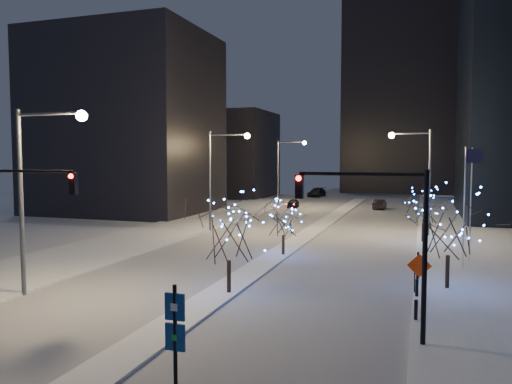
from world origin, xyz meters
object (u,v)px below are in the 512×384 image
at_px(street_lamp_w_near, 36,176).
at_px(holiday_tree_plaza_near, 449,224).
at_px(traffic_signal_west, 16,213).
at_px(car_mid, 380,204).
at_px(car_far, 317,192).
at_px(holiday_tree_plaza_far, 423,208).
at_px(car_near, 293,203).
at_px(street_lamp_w_far, 285,164).
at_px(street_lamp_w_mid, 220,167).
at_px(holiday_tree_median_far, 283,219).
at_px(construction_sign, 419,269).
at_px(holiday_tree_median_near, 229,231).
at_px(traffic_signal_east, 384,226).
at_px(street_lamp_east, 419,168).
at_px(wayfinding_sign, 175,331).

height_order(street_lamp_w_near, holiday_tree_plaza_near, street_lamp_w_near).
bearing_deg(traffic_signal_west, street_lamp_w_near, 103.96).
height_order(car_mid, car_far, car_far).
bearing_deg(holiday_tree_plaza_far, car_near, 124.84).
height_order(street_lamp_w_far, car_near, street_lamp_w_far).
bearing_deg(car_near, street_lamp_w_mid, -100.39).
bearing_deg(holiday_tree_median_far, construction_sign, -39.41).
bearing_deg(construction_sign, holiday_tree_median_near, -165.67).
xyz_separation_m(street_lamp_w_mid, holiday_tree_plaza_near, (20.73, -16.68, -2.76)).
bearing_deg(traffic_signal_east, street_lamp_w_near, 176.79).
height_order(street_lamp_w_near, holiday_tree_median_far, street_lamp_w_near).
height_order(street_lamp_east, car_mid, street_lamp_east).
height_order(street_lamp_w_mid, street_lamp_east, same).
xyz_separation_m(street_lamp_w_far, holiday_tree_plaza_far, (19.44, -25.89, -3.43)).
relative_size(holiday_tree_plaza_far, construction_sign, 2.08).
relative_size(street_lamp_w_far, holiday_tree_median_near, 1.89).
distance_m(traffic_signal_east, construction_sign, 8.51).
height_order(street_lamp_w_mid, holiday_tree_plaza_near, street_lamp_w_mid).
bearing_deg(street_lamp_w_far, street_lamp_w_near, -90.00).
height_order(traffic_signal_east, holiday_tree_plaza_near, traffic_signal_east).
height_order(street_lamp_w_near, holiday_tree_plaza_far, street_lamp_w_near).
distance_m(holiday_tree_median_far, wayfinding_sign, 22.94).
height_order(street_lamp_w_far, street_lamp_east, same).
relative_size(street_lamp_east, holiday_tree_plaza_near, 1.76).
relative_size(street_lamp_w_mid, holiday_tree_plaza_far, 2.24).
bearing_deg(holiday_tree_plaza_near, wayfinding_sign, -117.37).
distance_m(street_lamp_east, construction_sign, 21.87).
height_order(holiday_tree_median_near, construction_sign, holiday_tree_median_near).
distance_m(car_far, holiday_tree_plaza_near, 66.67).
bearing_deg(holiday_tree_median_far, street_lamp_east, 54.10).
relative_size(car_near, wayfinding_sign, 1.05).
distance_m(holiday_tree_median_far, construction_sign, 12.76).
bearing_deg(car_mid, street_lamp_w_near, 79.31).
bearing_deg(holiday_tree_median_far, traffic_signal_west, -118.07).
relative_size(car_mid, holiday_tree_median_far, 1.04).
bearing_deg(car_mid, traffic_signal_west, 80.32).
relative_size(street_lamp_east, traffic_signal_west, 1.43).
bearing_deg(car_far, construction_sign, -66.73).
bearing_deg(car_near, street_lamp_w_far, -175.21).
xyz_separation_m(traffic_signal_west, holiday_tree_plaza_near, (20.24, 10.33, -1.02)).
xyz_separation_m(street_lamp_east, holiday_tree_plaza_near, (1.71, -19.68, -2.71)).
height_order(street_lamp_w_far, holiday_tree_plaza_far, street_lamp_w_far).
relative_size(street_lamp_w_far, holiday_tree_plaza_far, 2.24).
height_order(car_far, construction_sign, construction_sign).
relative_size(holiday_tree_plaza_far, wayfinding_sign, 1.22).
relative_size(street_lamp_w_far, holiday_tree_plaza_near, 1.76).
distance_m(street_lamp_w_far, traffic_signal_west, 52.04).
height_order(traffic_signal_west, holiday_tree_median_near, traffic_signal_west).
height_order(car_near, car_mid, car_mid).
xyz_separation_m(street_lamp_east, holiday_tree_median_far, (-9.58, -13.24, -3.65)).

